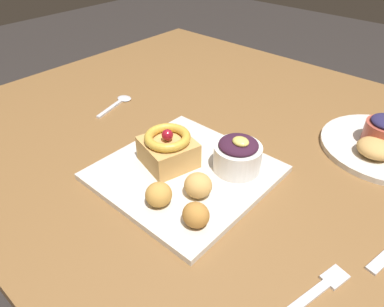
% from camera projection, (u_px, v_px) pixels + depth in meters
% --- Properties ---
extents(dining_table, '(1.37, 1.02, 0.73)m').
position_uv_depth(dining_table, '(244.00, 175.00, 0.80)').
color(dining_table, brown).
rests_on(dining_table, ground_plane).
extents(front_plate, '(0.29, 0.29, 0.01)m').
position_uv_depth(front_plate, '(185.00, 173.00, 0.66)').
color(front_plate, silver).
rests_on(front_plate, dining_table).
extents(cake_slice, '(0.11, 0.11, 0.07)m').
position_uv_depth(cake_slice, '(168.00, 149.00, 0.66)').
color(cake_slice, tan).
rests_on(cake_slice, front_plate).
extents(berry_ramekin, '(0.09, 0.09, 0.07)m').
position_uv_depth(berry_ramekin, '(238.00, 155.00, 0.65)').
color(berry_ramekin, white).
rests_on(berry_ramekin, front_plate).
extents(fritter_front, '(0.04, 0.04, 0.04)m').
position_uv_depth(fritter_front, '(196.00, 215.00, 0.54)').
color(fritter_front, '#BC7F38').
rests_on(fritter_front, front_plate).
extents(fritter_middle, '(0.04, 0.05, 0.04)m').
position_uv_depth(fritter_middle, '(160.00, 195.00, 0.57)').
color(fritter_middle, gold).
rests_on(fritter_middle, front_plate).
extents(fritter_back, '(0.05, 0.05, 0.04)m').
position_uv_depth(fritter_back, '(198.00, 185.00, 0.59)').
color(fritter_back, tan).
rests_on(fritter_back, front_plate).
extents(back_plate, '(0.25, 0.25, 0.01)m').
position_uv_depth(back_plate, '(384.00, 147.00, 0.73)').
color(back_plate, silver).
rests_on(back_plate, dining_table).
extents(back_pastry, '(0.07, 0.07, 0.03)m').
position_uv_depth(back_pastry, '(375.00, 148.00, 0.69)').
color(back_pastry, tan).
rests_on(back_pastry, back_plate).
extents(fork, '(0.05, 0.13, 0.00)m').
position_uv_depth(fork, '(318.00, 290.00, 0.47)').
color(fork, silver).
rests_on(fork, dining_table).
extents(spoon, '(0.06, 0.12, 0.00)m').
position_uv_depth(spoon, '(118.00, 103.00, 0.90)').
color(spoon, silver).
rests_on(spoon, dining_table).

